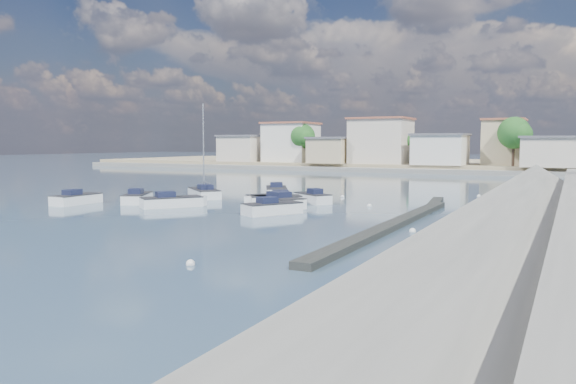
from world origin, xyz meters
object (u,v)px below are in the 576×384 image
Objects in this scene: motorboat_c at (273,202)px; sailboat at (203,193)px; motorboat_e at (79,199)px; motorboat_a at (138,198)px; motorboat_g at (276,192)px; motorboat_h at (175,202)px; motorboat_b at (275,209)px; motorboat_f at (311,198)px; motorboat_d at (273,201)px.

sailboat is at bearing 158.58° from motorboat_c.
sailboat is (5.99, 9.56, 0.04)m from motorboat_e.
motorboat_a is 0.97× the size of motorboat_e.
motorboat_h is (-2.90, -11.95, -0.00)m from motorboat_g.
motorboat_b is at bearing -59.76° from motorboat_c.
motorboat_c is 1.24× the size of motorboat_h.
sailboat is (-11.16, -0.16, 0.04)m from motorboat_f.
motorboat_f is 0.83× the size of motorboat_h.
motorboat_a is 6.85m from sailboat.
motorboat_d is (-2.68, 4.63, -0.00)m from motorboat_b.
motorboat_f is at bearing 95.77° from motorboat_b.
motorboat_c is (-2.45, 4.21, 0.00)m from motorboat_b.
motorboat_b is 0.94× the size of motorboat_e.
motorboat_a is 1.16× the size of motorboat_f.
motorboat_d is at bearing 22.18° from motorboat_e.
motorboat_c is 0.47m from motorboat_d.
motorboat_b is at bearing -84.23° from motorboat_f.
motorboat_a is 0.87× the size of motorboat_g.
motorboat_d is 0.89× the size of motorboat_e.
motorboat_f is at bearing 42.71° from motorboat_h.
motorboat_g is (11.57, 13.83, 0.00)m from motorboat_e.
motorboat_d is 1.06× the size of motorboat_f.
motorboat_g is (7.82, 10.75, 0.00)m from motorboat_a.
motorboat_b is at bearing -62.32° from motorboat_g.
motorboat_a is at bearing -153.67° from motorboat_f.
motorboat_g is at bearing 50.09° from motorboat_e.
motorboat_c and motorboat_h have the same top height.
motorboat_d and motorboat_e have the same top height.
motorboat_c and motorboat_f have the same top height.
motorboat_h is (-9.31, 0.27, 0.00)m from motorboat_b.
motorboat_e is (-17.98, -1.61, 0.00)m from motorboat_b.
motorboat_e is at bearing -150.47° from motorboat_f.
motorboat_d is 7.94m from motorboat_h.
sailboat is at bearing -142.55° from motorboat_g.
motorboat_b is at bearing -59.90° from motorboat_d.
motorboat_h is at bearing 12.22° from motorboat_e.
motorboat_f is 11.17m from sailboat.
motorboat_h is (-6.86, -3.94, -0.00)m from motorboat_c.
motorboat_d is 3.95m from motorboat_f.
sailboat is (-9.30, 3.32, 0.04)m from motorboat_d.
motorboat_f is (1.86, 3.48, 0.00)m from motorboat_d.
motorboat_c is 8.93m from motorboat_g.
motorboat_b is at bearing -33.55° from sailboat.
motorboat_e is at bearing -174.88° from motorboat_b.
sailboat reaches higher than motorboat_b.
motorboat_c is at bearing -61.33° from motorboat_d.
motorboat_b is at bearing -1.64° from motorboat_h.
motorboat_b is at bearing -5.91° from motorboat_a.
motorboat_b is 9.32m from motorboat_h.
motorboat_b and motorboat_d have the same top height.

